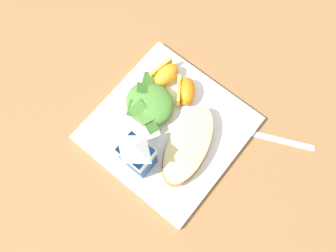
{
  "coord_description": "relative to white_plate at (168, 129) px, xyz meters",
  "views": [
    {
      "loc": [
        -0.13,
        0.16,
        0.67
      ],
      "look_at": [
        0.0,
        0.0,
        0.03
      ],
      "focal_mm": 36.83,
      "sensor_mm": 36.0,
      "label": 1
    }
  ],
  "objects": [
    {
      "name": "orange_wedge_front",
      "position": [
        0.02,
        -0.08,
        0.03
      ],
      "size": [
        0.06,
        0.07,
        0.04
      ],
      "color": "orange",
      "rests_on": "white_plate"
    },
    {
      "name": "metal_fork",
      "position": [
        -0.15,
        -0.11,
        -0.01
      ],
      "size": [
        0.18,
        0.09,
        0.01
      ],
      "color": "silver",
      "rests_on": "ground"
    },
    {
      "name": "milk_carton",
      "position": [
        0.0,
        0.09,
        0.07
      ],
      "size": [
        0.06,
        0.05,
        0.11
      ],
      "color": "#23569E",
      "rests_on": "white_plate"
    },
    {
      "name": "cheesy_pizza_bread",
      "position": [
        -0.06,
        0.01,
        0.03
      ],
      "size": [
        0.12,
        0.18,
        0.04
      ],
      "color": "#A87038",
      "rests_on": "white_plate"
    },
    {
      "name": "white_plate",
      "position": [
        0.0,
        0.0,
        0.0
      ],
      "size": [
        0.28,
        0.28,
        0.02
      ],
      "primitive_type": "cube",
      "color": "white",
      "rests_on": "ground"
    },
    {
      "name": "ground",
      "position": [
        0.0,
        0.0,
        -0.01
      ],
      "size": [
        3.0,
        3.0,
        0.0
      ],
      "primitive_type": "plane",
      "color": "olive"
    },
    {
      "name": "orange_wedge_middle",
      "position": [
        0.07,
        -0.08,
        0.03
      ],
      "size": [
        0.05,
        0.06,
        0.04
      ],
      "color": "orange",
      "rests_on": "white_plate"
    },
    {
      "name": "green_salad_pile",
      "position": [
        0.06,
        -0.01,
        0.03
      ],
      "size": [
        0.1,
        0.11,
        0.05
      ],
      "color": "#4C8433",
      "rests_on": "white_plate"
    }
  ]
}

